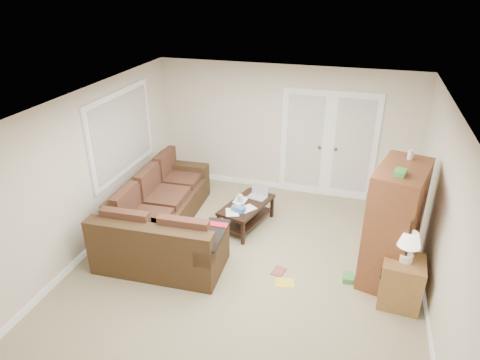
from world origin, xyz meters
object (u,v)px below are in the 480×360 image
(sectional_sofa, at_px, (162,221))
(coffee_table, at_px, (247,213))
(tv_armoire, at_px, (394,224))
(side_cabinet, at_px, (402,278))

(sectional_sofa, height_order, coffee_table, sectional_sofa)
(sectional_sofa, relative_size, tv_armoire, 1.55)
(sectional_sofa, height_order, tv_armoire, tv_armoire)
(tv_armoire, bearing_deg, sectional_sofa, -164.46)
(sectional_sofa, xyz_separation_m, coffee_table, (1.23, 0.78, -0.10))
(side_cabinet, bearing_deg, tv_armoire, 109.74)
(side_cabinet, bearing_deg, coffee_table, 156.32)
(coffee_table, relative_size, tv_armoire, 0.65)
(coffee_table, relative_size, side_cabinet, 1.09)
(sectional_sofa, distance_m, coffee_table, 1.46)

